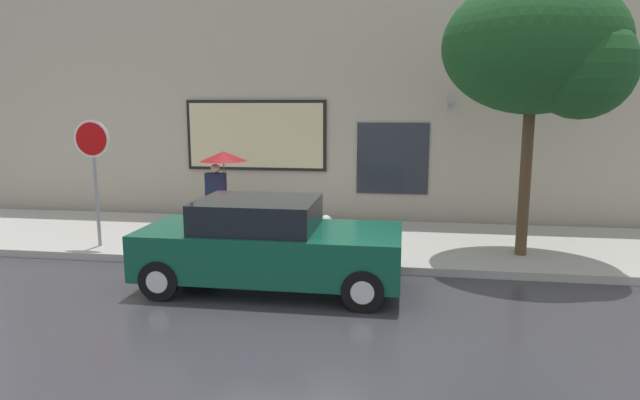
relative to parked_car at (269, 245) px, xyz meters
The scene contains 8 objects.
ground_plane 0.78m from the parked_car, ahead, with size 60.00×60.00×0.00m, color #333338.
sidewalk 3.09m from the parked_car, 85.13° to the left, with size 20.00×4.00×0.15m, color #A3A099.
building_facade 6.16m from the parked_car, 87.49° to the left, with size 20.00×0.67×7.00m.
parked_car is the anchor object (origin of this frame).
fire_hydrant 1.81m from the parked_car, 65.91° to the left, with size 0.30×0.44×0.79m.
pedestrian_with_umbrella 4.02m from the parked_car, 119.82° to the left, with size 1.07×1.07×1.84m.
street_tree 6.08m from the parked_car, 24.69° to the left, with size 3.33×2.83×5.21m.
stop_sign 4.49m from the parked_car, 158.42° to the left, with size 0.76×0.10×2.60m.
Camera 1 is at (1.92, -8.59, 3.03)m, focal length 30.61 mm.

